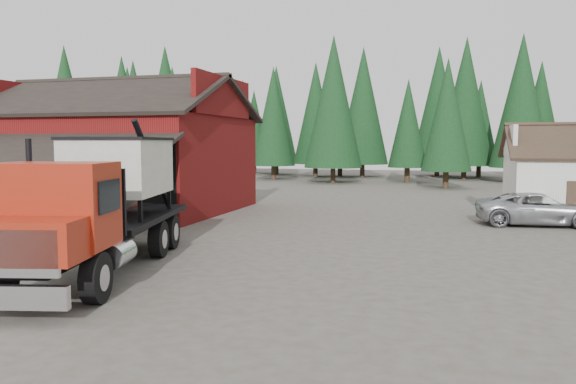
# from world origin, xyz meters

# --- Properties ---
(ground) EXTENTS (120.00, 120.00, 0.00)m
(ground) POSITION_xyz_m (0.00, 0.00, 0.00)
(ground) COLOR #4D463D
(ground) RESTS_ON ground
(red_barn) EXTENTS (12.80, 13.63, 7.18)m
(red_barn) POSITION_xyz_m (-11.00, 9.90, 2.69)
(red_barn) COLOR maroon
(red_barn) RESTS_ON ground
(conifer_backdrop) EXTENTS (76.00, 16.00, 16.00)m
(conifer_backdrop) POSITION_xyz_m (0.00, 42.00, 0.00)
(conifer_backdrop) COLOR black
(conifer_backdrop) RESTS_ON ground
(near_pine_a) EXTENTS (4.40, 4.40, 11.40)m
(near_pine_a) POSITION_xyz_m (-22.00, 28.00, 6.39)
(near_pine_a) COLOR #382619
(near_pine_a) RESTS_ON ground
(near_pine_b) EXTENTS (3.96, 3.96, 10.40)m
(near_pine_b) POSITION_xyz_m (6.00, 30.00, 5.89)
(near_pine_b) COLOR #382619
(near_pine_b) RESTS_ON ground
(near_pine_d) EXTENTS (5.28, 5.28, 13.40)m
(near_pine_d) POSITION_xyz_m (-4.00, 34.00, 7.39)
(near_pine_d) COLOR #382619
(near_pine_d) RESTS_ON ground
(feed_truck) EXTENTS (4.75, 10.15, 4.43)m
(feed_truck) POSITION_xyz_m (-3.50, -2.97, 2.07)
(feed_truck) COLOR black
(feed_truck) RESTS_ON ground
(silver_car) EXTENTS (5.45, 2.90, 1.46)m
(silver_car) POSITION_xyz_m (9.94, 10.00, 0.73)
(silver_car) COLOR #AFB2B7
(silver_car) RESTS_ON ground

